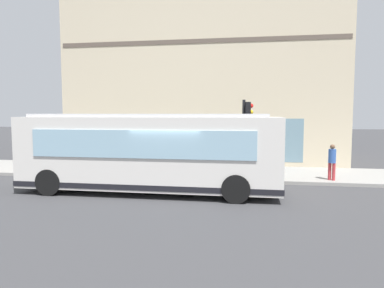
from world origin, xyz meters
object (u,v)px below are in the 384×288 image
Objects in this scene: traffic_light_near_corner at (247,124)px; city_bus_nearside at (149,153)px; fire_hydrant at (257,163)px; pedestrian_walking_along_curb at (50,150)px; pedestrian_near_hydrant at (332,160)px.

city_bus_nearside is at bearing 127.41° from traffic_light_near_corner.
city_bus_nearside is 6.85m from fire_hydrant.
fire_hydrant is (2.45, -0.53, -2.11)m from traffic_light_near_corner.
fire_hydrant is (5.28, -4.24, -1.04)m from city_bus_nearside.
pedestrian_walking_along_curb reaches higher than fire_hydrant.
city_bus_nearside is 6.08× the size of pedestrian_walking_along_curb.
city_bus_nearside reaches higher than pedestrian_walking_along_curb.
pedestrian_near_hydrant is at bearing -94.75° from pedestrian_walking_along_curb.
pedestrian_walking_along_curb is at bearing 85.25° from pedestrian_near_hydrant.
pedestrian_near_hydrant is (-2.32, -3.20, 0.54)m from fire_hydrant.
traffic_light_near_corner is at bearing -97.14° from pedestrian_walking_along_curb.
fire_hydrant is at bearing -84.03° from pedestrian_walking_along_curb.
pedestrian_near_hydrant is (2.96, -7.43, -0.50)m from city_bus_nearside.
traffic_light_near_corner is (2.83, -3.70, 1.07)m from city_bus_nearside.
pedestrian_near_hydrant reaches higher than fire_hydrant.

